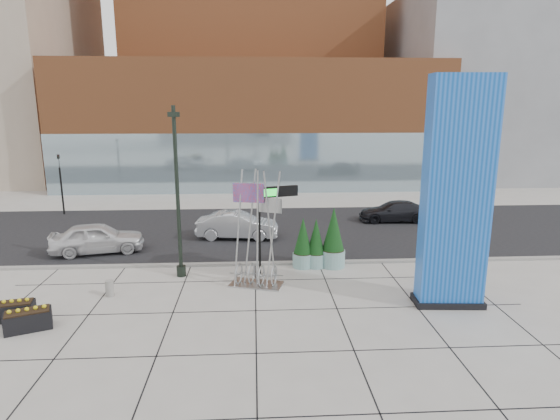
{
  "coord_description": "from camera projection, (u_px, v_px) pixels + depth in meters",
  "views": [
    {
      "loc": [
        0.99,
        -16.86,
        7.4
      ],
      "look_at": [
        2.06,
        2.0,
        3.09
      ],
      "focal_mm": 30.0,
      "sensor_mm": 36.0,
      "label": 1
    }
  ],
  "objects": [
    {
      "name": "round_planter_west",
      "position": [
        316.0,
        244.0,
        21.48
      ],
      "size": [
        0.92,
        0.92,
        2.29
      ],
      "color": "#81AEAB",
      "rests_on": "ground"
    },
    {
      "name": "car_dark_east",
      "position": [
        394.0,
        212.0,
        29.91
      ],
      "size": [
        4.5,
        1.98,
        1.29
      ],
      "primitive_type": "imported",
      "rotation": [
        0.0,
        0.0,
        -1.61
      ],
      "color": "black",
      "rests_on": "ground"
    },
    {
      "name": "street_asphalt",
      "position": [
        238.0,
        231.0,
        27.74
      ],
      "size": [
        80.0,
        12.0,
        0.02
      ],
      "primitive_type": "cube",
      "color": "black",
      "rests_on": "ground"
    },
    {
      "name": "round_planter_east",
      "position": [
        333.0,
        239.0,
        21.47
      ],
      "size": [
        1.12,
        1.12,
        2.81
      ],
      "color": "#81AEAB",
      "rests_on": "ground"
    },
    {
      "name": "car_silver_mid",
      "position": [
        237.0,
        225.0,
        26.12
      ],
      "size": [
        4.64,
        2.01,
        1.48
      ],
      "primitive_type": "imported",
      "rotation": [
        0.0,
        0.0,
        1.47
      ],
      "color": "#B2B5BB",
      "rests_on": "ground"
    },
    {
      "name": "round_planter_mid",
      "position": [
        303.0,
        244.0,
        21.44
      ],
      "size": [
        0.94,
        0.94,
        2.35
      ],
      "color": "#81AEAB",
      "rests_on": "ground"
    },
    {
      "name": "car_white_west",
      "position": [
        97.0,
        238.0,
        23.55
      ],
      "size": [
        4.78,
        2.72,
        1.53
      ],
      "primitive_type": "imported",
      "rotation": [
        0.0,
        0.0,
        1.78
      ],
      "color": "silver",
      "rests_on": "ground"
    },
    {
      "name": "tower_glass_front",
      "position": [
        254.0,
        163.0,
        39.11
      ],
      "size": [
        34.0,
        0.6,
        5.0
      ],
      "primitive_type": "cube",
      "color": "#8CA5B2",
      "rests_on": "ground"
    },
    {
      "name": "lamp_post",
      "position": [
        178.0,
        209.0,
        19.88
      ],
      "size": [
        0.5,
        0.4,
        7.33
      ],
      "rotation": [
        0.0,
        0.0,
        -0.4
      ],
      "color": "black",
      "rests_on": "ground"
    },
    {
      "name": "box_planter_south",
      "position": [
        13.0,
        310.0,
        16.35
      ],
      "size": [
        1.48,
        0.95,
        0.75
      ],
      "rotation": [
        0.0,
        0.0,
        0.21
      ],
      "color": "black",
      "rests_on": "ground"
    },
    {
      "name": "box_planter_north",
      "position": [
        28.0,
        319.0,
        15.62
      ],
      "size": [
        1.61,
        1.22,
        0.8
      ],
      "rotation": [
        0.0,
        0.0,
        0.39
      ],
      "color": "black",
      "rests_on": "ground"
    },
    {
      "name": "building_grey_parking",
      "position": [
        493.0,
        88.0,
        48.57
      ],
      "size": [
        20.0,
        18.0,
        18.0
      ],
      "primitive_type": "cube",
      "color": "slate",
      "rests_on": "ground"
    },
    {
      "name": "overhead_street_sign",
      "position": [
        275.0,
        200.0,
        20.09
      ],
      "size": [
        1.81,
        0.67,
        3.9
      ],
      "rotation": [
        0.0,
        0.0,
        0.28
      ],
      "color": "black",
      "rests_on": "ground"
    },
    {
      "name": "ground",
      "position": [
        230.0,
        300.0,
        18.01
      ],
      "size": [
        160.0,
        160.0,
        0.0
      ],
      "primitive_type": "plane",
      "color": "#9E9991",
      "rests_on": "ground"
    },
    {
      "name": "concrete_bollard",
      "position": [
        110.0,
        288.0,
        18.34
      ],
      "size": [
        0.33,
        0.33,
        0.64
      ],
      "primitive_type": "cylinder",
      "color": "gray",
      "rests_on": "ground"
    },
    {
      "name": "blue_pylon",
      "position": [
        456.0,
        199.0,
        16.77
      ],
      "size": [
        2.59,
        1.29,
        8.4
      ],
      "rotation": [
        0.0,
        0.0,
        -0.07
      ],
      "color": "#0B4EB3",
      "rests_on": "ground"
    },
    {
      "name": "public_art_sculpture",
      "position": [
        257.0,
        256.0,
        19.24
      ],
      "size": [
        2.36,
        1.65,
        4.87
      ],
      "rotation": [
        0.0,
        0.0,
        -0.29
      ],
      "color": "#AAADAF",
      "rests_on": "ground"
    },
    {
      "name": "tower_podium",
      "position": [
        253.0,
        124.0,
        43.12
      ],
      "size": [
        34.0,
        10.0,
        11.0
      ],
      "primitive_type": "cube",
      "color": "#AC5D31",
      "rests_on": "ground"
    },
    {
      "name": "curb_edge",
      "position": [
        234.0,
        264.0,
        21.89
      ],
      "size": [
        80.0,
        0.3,
        0.12
      ],
      "primitive_type": "cube",
      "color": "gray",
      "rests_on": "ground"
    },
    {
      "name": "traffic_signal",
      "position": [
        61.0,
        181.0,
        31.44
      ],
      "size": [
        0.15,
        0.18,
        4.1
      ],
      "color": "black",
      "rests_on": "ground"
    }
  ]
}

